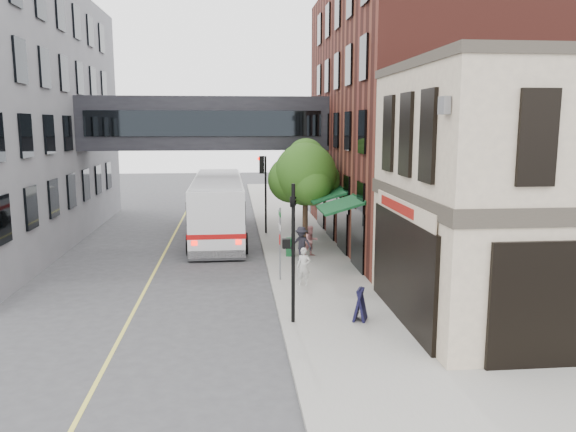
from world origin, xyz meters
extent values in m
plane|color=#38383A|center=(0.00, 0.00, 0.00)|extent=(120.00, 120.00, 0.00)
cube|color=gray|center=(2.00, 14.00, 0.07)|extent=(4.00, 60.00, 0.15)
cube|color=tan|center=(9.00, 2.00, 4.08)|extent=(10.00, 8.00, 8.15)
cube|color=#38332B|center=(9.00, 2.00, 4.15)|extent=(10.12, 8.12, 0.50)
cube|color=#38332B|center=(9.00, 2.00, 8.30)|extent=(10.12, 8.12, 0.30)
cube|color=black|center=(3.94, 2.00, 1.85)|extent=(0.14, 6.40, 3.40)
cube|color=black|center=(3.90, 2.00, 1.85)|extent=(0.04, 5.90, 3.00)
cube|color=maroon|center=(3.88, 2.60, 3.80)|extent=(0.03, 3.60, 0.32)
cube|color=#56221B|center=(10.00, 15.00, 7.00)|extent=(12.00, 18.00, 14.00)
cube|color=#0C3816|center=(3.14, 13.75, 3.00)|extent=(1.80, 13.00, 0.40)
cube|color=black|center=(-3.00, 18.00, 6.50)|extent=(14.00, 3.00, 3.00)
cube|color=black|center=(-3.00, 16.45, 6.50)|extent=(13.00, 0.08, 1.40)
cube|color=black|center=(-3.00, 19.55, 6.50)|extent=(13.00, 0.08, 1.40)
cylinder|color=black|center=(0.40, 2.00, 2.40)|extent=(0.12, 0.12, 4.50)
cube|color=black|center=(0.18, 2.00, 2.75)|extent=(0.25, 0.22, 0.30)
imported|color=black|center=(0.40, 2.00, 4.25)|extent=(0.20, 0.16, 1.00)
cylinder|color=black|center=(0.40, 17.00, 2.40)|extent=(0.12, 0.12, 4.50)
cube|color=black|center=(0.18, 17.00, 2.75)|extent=(0.25, 0.22, 0.30)
cube|color=black|center=(0.18, 17.00, 4.15)|extent=(0.28, 0.28, 1.00)
sphere|color=#FF0C05|center=(0.02, 17.00, 4.50)|extent=(0.18, 0.18, 0.18)
cylinder|color=gray|center=(0.40, 7.00, 1.65)|extent=(0.08, 0.08, 3.00)
cube|color=white|center=(0.38, 7.00, 2.35)|extent=(0.03, 0.75, 0.22)
cube|color=#0C591E|center=(0.38, 7.00, 2.90)|extent=(0.03, 0.70, 0.18)
cube|color=#B20C0C|center=(0.38, 7.00, 1.85)|extent=(0.03, 0.30, 0.40)
cylinder|color=#382619|center=(2.20, 13.00, 1.55)|extent=(0.28, 0.28, 2.80)
sphere|color=#255516|center=(2.20, 13.00, 3.95)|extent=(3.20, 3.20, 3.20)
sphere|color=#255516|center=(3.00, 13.50, 3.55)|extent=(2.20, 2.20, 2.20)
sphere|color=#255516|center=(1.50, 13.30, 3.65)|extent=(2.40, 2.40, 2.40)
sphere|color=#255516|center=(2.30, 13.60, 4.75)|extent=(2.00, 2.00, 2.00)
cube|color=#D8CC4C|center=(-5.00, 10.00, 0.01)|extent=(0.12, 40.00, 0.01)
cube|color=white|center=(-2.36, 16.93, 1.79)|extent=(2.85, 12.51, 3.15)
cube|color=black|center=(-2.36, 16.93, 2.33)|extent=(2.92, 12.30, 1.14)
cube|color=#B20C0C|center=(-2.36, 16.93, 1.25)|extent=(2.92, 12.53, 0.24)
cylinder|color=black|center=(-3.66, 12.36, 0.54)|extent=(0.34, 1.09, 1.09)
cylinder|color=black|center=(-0.95, 12.39, 0.54)|extent=(0.34, 1.09, 1.09)
cylinder|color=black|center=(-3.76, 21.04, 0.54)|extent=(0.34, 1.09, 1.09)
cylinder|color=black|center=(-1.05, 21.07, 0.54)|extent=(0.34, 1.09, 1.09)
imported|color=beige|center=(1.27, 6.16, 0.90)|extent=(0.63, 0.52, 1.50)
imported|color=tan|center=(2.23, 11.01, 0.90)|extent=(0.88, 0.79, 1.49)
imported|color=black|center=(1.65, 10.12, 0.96)|extent=(1.20, 1.03, 1.62)
cube|color=#135628|center=(1.25, 11.16, 0.59)|extent=(0.47, 0.43, 0.88)
cube|color=black|center=(2.59, 1.94, 0.68)|extent=(0.58, 0.69, 1.06)
camera|label=1|loc=(-1.45, -15.27, 6.50)|focal=35.00mm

